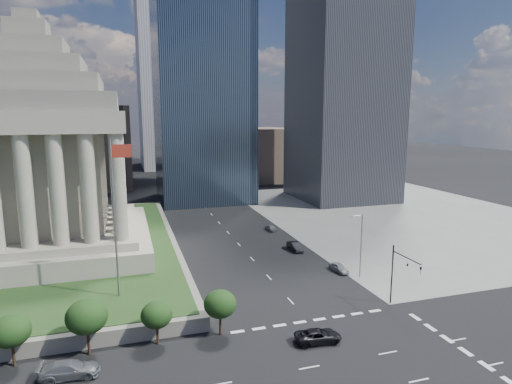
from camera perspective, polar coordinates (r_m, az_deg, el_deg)
name	(u,v)px	position (r m, az deg, el deg)	size (l,w,h in m)	color
ground	(195,196)	(134.21, -8.15, -0.58)	(500.00, 500.00, 0.00)	black
sidewalk_ne	(400,214)	(114.83, 18.70, -2.82)	(68.00, 90.00, 0.03)	slate
war_memorial	(37,136)	(79.56, -27.18, 6.70)	(34.00, 34.00, 39.00)	gray
flagpole	(116,210)	(55.55, -18.23, -2.33)	(2.52, 0.24, 20.00)	slate
midrise_glass	(202,97)	(127.47, -7.21, 12.43)	(26.00, 26.00, 60.00)	black
highrise_ne	(345,26)	(133.64, 11.80, 20.84)	(26.00, 28.00, 100.00)	black
building_filler_ne	(263,154)	(169.35, 0.90, 5.13)	(20.00, 30.00, 20.00)	brown
building_filler_nw	(95,147)	(160.97, -20.67, 5.66)	(24.00, 30.00, 28.00)	brown
traffic_signal_ne	(401,270)	(58.32, 18.76, -9.81)	(0.30, 5.74, 8.00)	black
street_lamp_north	(360,242)	(67.56, 13.72, -6.47)	(2.13, 0.22, 10.00)	slate
pickup_truck	(318,336)	(50.09, 8.28, -18.45)	(5.19, 2.39, 1.44)	black
suv_grey	(70,370)	(47.44, -23.59, -20.87)	(5.52, 2.25, 1.60)	#5C5F64
parked_sedan_near	(339,268)	(70.70, 10.99, -9.86)	(3.99, 1.61, 1.36)	gray
parked_sedan_mid	(295,246)	(80.18, 5.23, -7.23)	(4.71, 1.64, 1.55)	black
parked_sedan_far	(271,228)	(93.19, 2.03, -4.82)	(3.67, 1.48, 1.25)	slate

